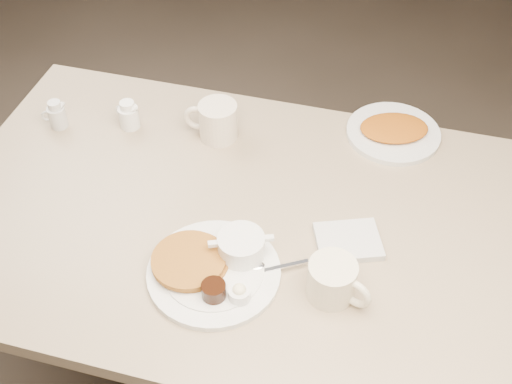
% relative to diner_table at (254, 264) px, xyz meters
% --- Properties ---
extents(diner_table, '(1.50, 0.90, 0.75)m').
position_rel_diner_table_xyz_m(diner_table, '(0.00, 0.00, 0.00)').
color(diner_table, tan).
rests_on(diner_table, ground).
extents(main_plate, '(0.38, 0.38, 0.07)m').
position_rel_diner_table_xyz_m(main_plate, '(-0.04, -0.17, 0.19)').
color(main_plate, white).
rests_on(main_plate, diner_table).
extents(coffee_mug_near, '(0.16, 0.13, 0.09)m').
position_rel_diner_table_xyz_m(coffee_mug_near, '(0.21, -0.16, 0.22)').
color(coffee_mug_near, '#F1E7C8').
rests_on(coffee_mug_near, diner_table).
extents(napkin, '(0.17, 0.16, 0.02)m').
position_rel_diner_table_xyz_m(napkin, '(0.23, -0.02, 0.18)').
color(napkin, silver).
rests_on(napkin, diner_table).
extents(coffee_mug_far, '(0.15, 0.11, 0.10)m').
position_rel_diner_table_xyz_m(coffee_mug_far, '(-0.17, 0.26, 0.22)').
color(coffee_mug_far, '#F4E5CC').
rests_on(coffee_mug_far, diner_table).
extents(creamer_left, '(0.07, 0.05, 0.08)m').
position_rel_diner_table_xyz_m(creamer_left, '(-0.60, 0.19, 0.21)').
color(creamer_left, silver).
rests_on(creamer_left, diner_table).
extents(creamer_right, '(0.08, 0.06, 0.08)m').
position_rel_diner_table_xyz_m(creamer_right, '(-0.41, 0.24, 0.21)').
color(creamer_right, white).
rests_on(creamer_right, diner_table).
extents(hash_plate, '(0.32, 0.32, 0.04)m').
position_rel_diner_table_xyz_m(hash_plate, '(0.28, 0.39, 0.18)').
color(hash_plate, silver).
rests_on(hash_plate, diner_table).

